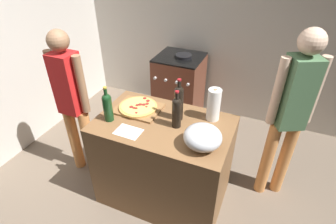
# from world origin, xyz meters

# --- Properties ---
(ground_plane) EXTENTS (4.37, 3.09, 0.02)m
(ground_plane) POSITION_xyz_m (0.00, 1.25, -0.01)
(ground_plane) COLOR #6B5B4C
(kitchen_wall_rear) EXTENTS (4.37, 0.10, 2.60)m
(kitchen_wall_rear) POSITION_xyz_m (0.00, 2.54, 1.30)
(kitchen_wall_rear) COLOR beige
(kitchen_wall_rear) RESTS_ON ground_plane
(kitchen_wall_left) EXTENTS (0.10, 3.09, 2.60)m
(kitchen_wall_left) POSITION_xyz_m (-1.93, 1.25, 1.30)
(kitchen_wall_left) COLOR beige
(kitchen_wall_left) RESTS_ON ground_plane
(counter) EXTENTS (1.16, 0.72, 0.90)m
(counter) POSITION_xyz_m (-0.01, 0.77, 0.45)
(counter) COLOR brown
(counter) RESTS_ON ground_plane
(cutting_board) EXTENTS (0.40, 0.32, 0.02)m
(cutting_board) POSITION_xyz_m (-0.30, 0.87, 0.91)
(cutting_board) COLOR olive
(cutting_board) RESTS_ON counter
(pizza) EXTENTS (0.34, 0.34, 0.03)m
(pizza) POSITION_xyz_m (-0.30, 0.87, 0.93)
(pizza) COLOR tan
(pizza) RESTS_ON cutting_board
(mixing_bowl) EXTENTS (0.29, 0.29, 0.17)m
(mixing_bowl) POSITION_xyz_m (0.37, 0.62, 0.98)
(mixing_bowl) COLOR #B2B2B7
(mixing_bowl) RESTS_ON counter
(paper_towel_roll) EXTENTS (0.11, 0.11, 0.29)m
(paper_towel_roll) POSITION_xyz_m (0.35, 1.00, 1.04)
(paper_towel_roll) COLOR white
(paper_towel_roll) RESTS_ON counter
(wine_bottle_amber) EXTENTS (0.08, 0.08, 0.33)m
(wine_bottle_amber) POSITION_xyz_m (0.11, 0.78, 1.04)
(wine_bottle_amber) COLOR black
(wine_bottle_amber) RESTS_ON counter
(wine_bottle_dark) EXTENTS (0.08, 0.08, 0.32)m
(wine_bottle_dark) POSITION_xyz_m (-0.45, 0.63, 1.04)
(wine_bottle_dark) COLOR #143819
(wine_bottle_dark) RESTS_ON counter
(wine_bottle_green) EXTENTS (0.08, 0.08, 0.38)m
(wine_bottle_green) POSITION_xyz_m (0.08, 0.88, 1.07)
(wine_bottle_green) COLOR black
(wine_bottle_green) RESTS_ON counter
(recipe_sheet) EXTENTS (0.21, 0.15, 0.00)m
(recipe_sheet) POSITION_xyz_m (-0.22, 0.55, 0.90)
(recipe_sheet) COLOR white
(recipe_sheet) RESTS_ON counter
(stove) EXTENTS (0.59, 0.58, 0.95)m
(stove) POSITION_xyz_m (-0.39, 2.14, 0.46)
(stove) COLOR brown
(stove) RESTS_ON ground_plane
(person_in_stripes) EXTENTS (0.39, 0.20, 1.57)m
(person_in_stripes) POSITION_xyz_m (-0.97, 0.77, 0.90)
(person_in_stripes) COLOR #D88C4C
(person_in_stripes) RESTS_ON ground_plane
(person_in_red) EXTENTS (0.36, 0.28, 1.68)m
(person_in_red) POSITION_xyz_m (0.95, 1.26, 0.97)
(person_in_red) COLOR #D88C4C
(person_in_red) RESTS_ON ground_plane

